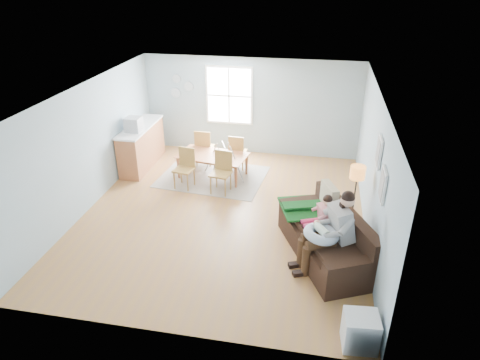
% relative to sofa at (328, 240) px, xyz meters
% --- Properties ---
extents(room, '(8.40, 9.40, 3.90)m').
position_rel_sofa_xyz_m(room, '(-2.24, 1.11, 2.09)').
color(room, '#AF793E').
extents(window, '(1.32, 0.08, 1.62)m').
position_rel_sofa_xyz_m(window, '(-2.84, 4.58, 1.32)').
color(window, white).
rests_on(window, room).
extents(pictures, '(0.05, 1.34, 0.74)m').
position_rel_sofa_xyz_m(pictures, '(0.73, 0.06, 1.52)').
color(pictures, white).
rests_on(pictures, room).
extents(wall_plates, '(0.67, 0.02, 0.66)m').
position_rel_sofa_xyz_m(wall_plates, '(-4.24, 4.58, 1.49)').
color(wall_plates, '#92A3AF').
rests_on(wall_plates, room).
extents(sofa, '(1.89, 2.54, 0.95)m').
position_rel_sofa_xyz_m(sofa, '(0.00, 0.00, 0.00)').
color(sofa, black).
rests_on(sofa, room).
extents(green_throw, '(1.30, 1.22, 0.04)m').
position_rel_sofa_xyz_m(green_throw, '(-0.41, 0.67, 0.26)').
color(green_throw, '#125013').
rests_on(green_throw, sofa).
extents(beige_pillow, '(0.35, 0.57, 0.56)m').
position_rel_sofa_xyz_m(beige_pillow, '(-0.04, 0.66, 0.52)').
color(beige_pillow, '#B5A98A').
rests_on(beige_pillow, sofa).
extents(father, '(1.14, 0.80, 1.52)m').
position_rel_sofa_xyz_m(father, '(0.01, -0.36, 0.48)').
color(father, gray).
rests_on(father, sofa).
extents(nursing_pillow, '(0.84, 0.83, 0.25)m').
position_rel_sofa_xyz_m(nursing_pillow, '(-0.15, -0.44, 0.40)').
color(nursing_pillow, silver).
rests_on(nursing_pillow, father).
extents(infant, '(0.30, 0.40, 0.15)m').
position_rel_sofa_xyz_m(infant, '(-0.17, -0.41, 0.49)').
color(infant, white).
rests_on(infant, nursing_pillow).
extents(toddler, '(0.61, 0.45, 0.91)m').
position_rel_sofa_xyz_m(toddler, '(-0.17, 0.16, 0.46)').
color(toddler, silver).
rests_on(toddler, sofa).
extents(floor_lamp, '(0.29, 0.29, 1.44)m').
position_rel_sofa_xyz_m(floor_lamp, '(0.46, 0.94, 0.86)').
color(floor_lamp, black).
rests_on(floor_lamp, room).
extents(storage_cube, '(0.51, 0.47, 0.53)m').
position_rel_sofa_xyz_m(storage_cube, '(0.45, -2.09, -0.07)').
color(storage_cube, white).
rests_on(storage_cube, room).
extents(rug, '(2.77, 2.21, 0.01)m').
position_rel_sofa_xyz_m(rug, '(-2.91, 2.80, -0.33)').
color(rug, '#A29E94').
rests_on(rug, room).
extents(dining_table, '(1.85, 1.22, 0.60)m').
position_rel_sofa_xyz_m(dining_table, '(-2.91, 2.80, -0.03)').
color(dining_table, '#9A5B32').
rests_on(dining_table, rug).
extents(chair_sw, '(0.51, 0.51, 0.98)m').
position_rel_sofa_xyz_m(chair_sw, '(-3.43, 2.21, 0.23)').
color(chair_sw, '#A47B38').
rests_on(chair_sw, rug).
extents(chair_se, '(0.52, 0.52, 1.01)m').
position_rel_sofa_xyz_m(chair_se, '(-2.50, 2.13, 0.24)').
color(chair_se, '#A47B38').
rests_on(chair_se, rug).
extents(chair_nw, '(0.46, 0.46, 1.00)m').
position_rel_sofa_xyz_m(chair_nw, '(-3.31, 3.48, 0.24)').
color(chair_nw, '#A47B38').
rests_on(chair_nw, rug).
extents(chair_ne, '(0.46, 0.46, 0.95)m').
position_rel_sofa_xyz_m(chair_ne, '(-2.39, 3.40, 0.21)').
color(chair_ne, '#A47B38').
rests_on(chair_ne, rug).
extents(counter, '(0.61, 2.01, 1.12)m').
position_rel_sofa_xyz_m(counter, '(-4.94, 3.16, 0.23)').
color(counter, '#9A5B32').
rests_on(counter, room).
extents(monitor, '(0.39, 0.37, 0.36)m').
position_rel_sofa_xyz_m(monitor, '(-4.92, 2.78, 0.97)').
color(monitor, '#A6A6AA').
rests_on(monitor, counter).
extents(baby_swing, '(1.15, 1.16, 0.90)m').
position_rel_sofa_xyz_m(baby_swing, '(-2.62, 2.84, 0.07)').
color(baby_swing, '#A6A6AA').
rests_on(baby_swing, room).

